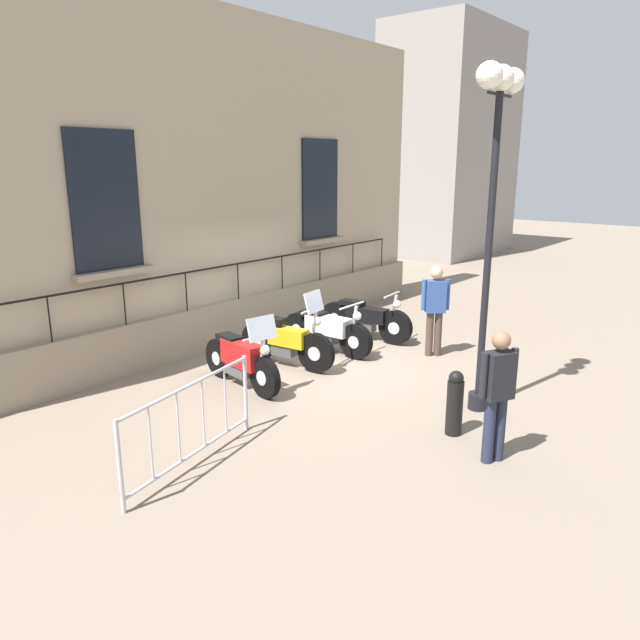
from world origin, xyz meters
The scene contains 12 objects.
ground_plane centered at (0.00, 0.00, 0.00)m, with size 60.00×60.00×0.00m, color gray.
building_facade centered at (-2.61, 0.00, 3.02)m, with size 0.82×12.21×6.29m.
motorcycle_red centered at (-0.31, -1.74, 0.45)m, with size 1.94×0.67×1.28m.
motorcycle_yellow centered at (-0.43, -0.52, 0.45)m, with size 1.97×0.56×1.43m.
motorcycle_white centered at (-0.42, 0.59, 0.42)m, with size 2.04×0.74×1.01m.
motorcycle_black centered at (-0.34, 1.75, 0.42)m, with size 2.08×0.65×1.02m.
lamppost centered at (3.03, -0.15, 3.53)m, with size 0.34×1.04×4.74m.
crowd_barrier centered at (1.14, -3.91, 0.57)m, with size 0.53×2.27×1.05m.
bollard centered at (3.14, -1.15, 0.45)m, with size 0.22×0.22×0.89m.
pedestrian_standing centered at (1.27, 1.68, 0.96)m, with size 0.41×0.41×1.70m.
pedestrian_walking centered at (3.86, -1.53, 0.92)m, with size 0.36×0.48×1.64m.
distant_building centered at (-5.03, 13.97, 4.23)m, with size 3.44×5.49×8.46m.
Camera 1 is at (6.43, -7.97, 3.52)m, focal length 33.54 mm.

